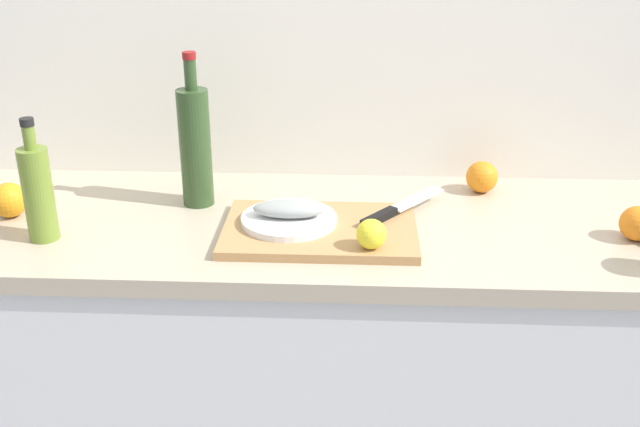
{
  "coord_description": "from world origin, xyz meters",
  "views": [
    {
      "loc": [
        0.06,
        -1.58,
        1.61
      ],
      "look_at": [
        -0.01,
        -0.07,
        0.95
      ],
      "focal_mm": 42.67,
      "sensor_mm": 36.0,
      "label": 1
    }
  ],
  "objects_px": {
    "lemon_0": "(371,234)",
    "orange_0": "(482,177)",
    "olive_oil_bottle": "(38,192)",
    "cutting_board": "(320,230)",
    "chef_knife": "(393,210)",
    "wine_bottle": "(195,145)",
    "white_plate": "(289,219)",
    "fish_fillet": "(289,209)"
  },
  "relations": [
    {
      "from": "lemon_0",
      "to": "orange_0",
      "type": "distance_m",
      "value": 0.47
    },
    {
      "from": "olive_oil_bottle",
      "to": "orange_0",
      "type": "height_order",
      "value": "olive_oil_bottle"
    },
    {
      "from": "cutting_board",
      "to": "orange_0",
      "type": "relative_size",
      "value": 5.36
    },
    {
      "from": "chef_knife",
      "to": "wine_bottle",
      "type": "distance_m",
      "value": 0.49
    },
    {
      "from": "white_plate",
      "to": "chef_knife",
      "type": "relative_size",
      "value": 0.87
    },
    {
      "from": "cutting_board",
      "to": "wine_bottle",
      "type": "relative_size",
      "value": 1.16
    },
    {
      "from": "lemon_0",
      "to": "olive_oil_bottle",
      "type": "height_order",
      "value": "olive_oil_bottle"
    },
    {
      "from": "white_plate",
      "to": "orange_0",
      "type": "bearing_deg",
      "value": 29.16
    },
    {
      "from": "olive_oil_bottle",
      "to": "wine_bottle",
      "type": "relative_size",
      "value": 0.74
    },
    {
      "from": "wine_bottle",
      "to": "orange_0",
      "type": "relative_size",
      "value": 4.63
    },
    {
      "from": "orange_0",
      "to": "white_plate",
      "type": "bearing_deg",
      "value": -150.84
    },
    {
      "from": "white_plate",
      "to": "fish_fillet",
      "type": "height_order",
      "value": "fish_fillet"
    },
    {
      "from": "fish_fillet",
      "to": "chef_knife",
      "type": "distance_m",
      "value": 0.24
    },
    {
      "from": "wine_bottle",
      "to": "lemon_0",
      "type": "bearing_deg",
      "value": -32.95
    },
    {
      "from": "lemon_0",
      "to": "olive_oil_bottle",
      "type": "bearing_deg",
      "value": 175.69
    },
    {
      "from": "chef_knife",
      "to": "wine_bottle",
      "type": "height_order",
      "value": "wine_bottle"
    },
    {
      "from": "lemon_0",
      "to": "wine_bottle",
      "type": "xyz_separation_m",
      "value": [
        -0.41,
        0.27,
        0.1
      ]
    },
    {
      "from": "wine_bottle",
      "to": "orange_0",
      "type": "xyz_separation_m",
      "value": [
        0.69,
        0.11,
        -0.11
      ]
    },
    {
      "from": "cutting_board",
      "to": "orange_0",
      "type": "distance_m",
      "value": 0.48
    },
    {
      "from": "olive_oil_bottle",
      "to": "orange_0",
      "type": "relative_size",
      "value": 3.43
    },
    {
      "from": "fish_fillet",
      "to": "lemon_0",
      "type": "height_order",
      "value": "lemon_0"
    },
    {
      "from": "fish_fillet",
      "to": "orange_0",
      "type": "height_order",
      "value": "orange_0"
    },
    {
      "from": "white_plate",
      "to": "olive_oil_bottle",
      "type": "xyz_separation_m",
      "value": [
        -0.53,
        -0.06,
        0.08
      ]
    },
    {
      "from": "cutting_board",
      "to": "olive_oil_bottle",
      "type": "bearing_deg",
      "value": -175.23
    },
    {
      "from": "fish_fillet",
      "to": "olive_oil_bottle",
      "type": "relative_size",
      "value": 0.59
    },
    {
      "from": "chef_knife",
      "to": "cutting_board",
      "type": "bearing_deg",
      "value": 153.16
    },
    {
      "from": "cutting_board",
      "to": "olive_oil_bottle",
      "type": "distance_m",
      "value": 0.61
    },
    {
      "from": "lemon_0",
      "to": "orange_0",
      "type": "relative_size",
      "value": 0.8
    },
    {
      "from": "white_plate",
      "to": "fish_fillet",
      "type": "distance_m",
      "value": 0.03
    },
    {
      "from": "lemon_0",
      "to": "cutting_board",
      "type": "bearing_deg",
      "value": 136.86
    },
    {
      "from": "fish_fillet",
      "to": "lemon_0",
      "type": "distance_m",
      "value": 0.21
    },
    {
      "from": "fish_fillet",
      "to": "olive_oil_bottle",
      "type": "xyz_separation_m",
      "value": [
        -0.53,
        -0.06,
        0.06
      ]
    },
    {
      "from": "white_plate",
      "to": "chef_knife",
      "type": "xyz_separation_m",
      "value": [
        0.23,
        0.06,
        0.0
      ]
    },
    {
      "from": "cutting_board",
      "to": "orange_0",
      "type": "height_order",
      "value": "orange_0"
    },
    {
      "from": "white_plate",
      "to": "lemon_0",
      "type": "xyz_separation_m",
      "value": [
        0.18,
        -0.12,
        0.02
      ]
    },
    {
      "from": "fish_fillet",
      "to": "lemon_0",
      "type": "xyz_separation_m",
      "value": [
        0.18,
        -0.12,
        -0.0
      ]
    },
    {
      "from": "olive_oil_bottle",
      "to": "cutting_board",
      "type": "bearing_deg",
      "value": 4.77
    },
    {
      "from": "fish_fillet",
      "to": "wine_bottle",
      "type": "height_order",
      "value": "wine_bottle"
    },
    {
      "from": "olive_oil_bottle",
      "to": "lemon_0",
      "type": "bearing_deg",
      "value": -4.31
    },
    {
      "from": "cutting_board",
      "to": "olive_oil_bottle",
      "type": "height_order",
      "value": "olive_oil_bottle"
    },
    {
      "from": "lemon_0",
      "to": "wine_bottle",
      "type": "distance_m",
      "value": 0.5
    },
    {
      "from": "white_plate",
      "to": "fish_fillet",
      "type": "bearing_deg",
      "value": 0.0
    }
  ]
}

